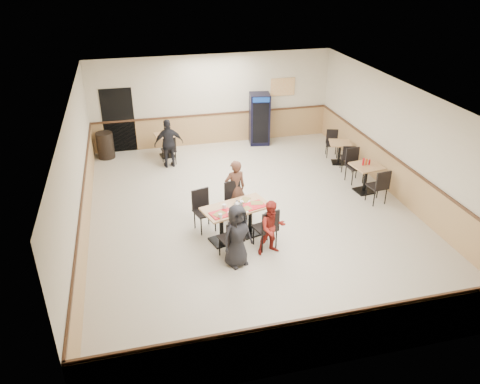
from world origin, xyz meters
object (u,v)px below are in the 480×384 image
object	(u,v)px
diner_woman_right	(272,228)
diner_man_opposite	(235,188)
main_table	(236,217)
side_table_near	(366,174)
side_table_far	(340,149)
trash_bin	(105,145)
pepsi_cooler	(259,119)
lone_diner	(169,144)
back_table	(167,142)
diner_woman_left	(237,236)

from	to	relation	value
diner_woman_right	diner_man_opposite	size ratio (longest dim) A/B	0.86
main_table	side_table_near	size ratio (longest dim) A/B	2.04
side_table_near	diner_woman_right	bearing A→B (deg)	-147.06
side_table_far	trash_bin	world-z (taller)	trash_bin
diner_woman_right	pepsi_cooler	xyz separation A→B (m)	(1.54, 6.35, 0.23)
diner_woman_right	pepsi_cooler	size ratio (longest dim) A/B	0.73
lone_diner	pepsi_cooler	distance (m)	3.41
trash_bin	main_table	bearing A→B (deg)	-62.01
side_table_far	back_table	world-z (taller)	back_table
side_table_far	pepsi_cooler	size ratio (longest dim) A/B	0.46
diner_woman_left	back_table	bearing A→B (deg)	76.02
side_table_far	pepsi_cooler	distance (m)	2.98
main_table	diner_woman_left	distance (m)	1.05
diner_woman_left	side_table_far	bearing A→B (deg)	23.87
diner_woman_left	side_table_far	xyz separation A→B (m)	(4.30, 4.36, -0.24)
side_table_near	trash_bin	size ratio (longest dim) A/B	0.97
side_table_near	pepsi_cooler	world-z (taller)	pepsi_cooler
side_table_far	diner_woman_right	bearing A→B (deg)	-130.10
diner_woman_left	diner_woman_right	bearing A→B (deg)	-5.84
lone_diner	side_table_far	world-z (taller)	lone_diner
diner_man_opposite	lone_diner	size ratio (longest dim) A/B	0.99
main_table	side_table_far	bearing A→B (deg)	23.69
diner_woman_right	side_table_far	xyz separation A→B (m)	(3.48, 4.13, -0.17)
back_table	diner_woman_left	bearing A→B (deg)	-82.47
diner_woman_right	lone_diner	distance (m)	5.39
back_table	trash_bin	world-z (taller)	trash_bin
side_table_far	trash_bin	size ratio (longest dim) A/B	0.96
main_table	diner_woman_right	distance (m)	0.99
diner_woman_right	side_table_near	world-z (taller)	diner_woman_right
diner_woman_right	trash_bin	size ratio (longest dim) A/B	1.51
main_table	lone_diner	world-z (taller)	lone_diner
main_table	lone_diner	distance (m)	4.48
diner_woman_left	back_table	size ratio (longest dim) A/B	1.82
diner_woman_left	pepsi_cooler	xyz separation A→B (m)	(2.36, 6.58, 0.16)
diner_man_opposite	side_table_far	xyz separation A→B (m)	(3.86, 2.34, -0.28)
main_table	side_table_near	bearing A→B (deg)	3.71
side_table_far	diner_woman_left	bearing A→B (deg)	-134.63
diner_man_opposite	trash_bin	xyz separation A→B (m)	(-3.16, 4.52, -0.32)
diner_man_opposite	back_table	bearing A→B (deg)	-80.90
trash_bin	pepsi_cooler	bearing A→B (deg)	0.48
lone_diner	pepsi_cooler	xyz separation A→B (m)	(3.18, 1.22, 0.11)
pepsi_cooler	diner_man_opposite	bearing A→B (deg)	-104.23
diner_man_opposite	trash_bin	size ratio (longest dim) A/B	1.77
lone_diner	trash_bin	bearing A→B (deg)	-35.45
back_table	diner_woman_right	bearing A→B (deg)	-74.57
diner_man_opposite	side_table_far	world-z (taller)	diner_man_opposite
diner_woman_right	side_table_far	distance (m)	5.40
diner_man_opposite	trash_bin	world-z (taller)	diner_man_opposite
main_table	lone_diner	bearing A→B (deg)	87.72
diner_woman_right	diner_man_opposite	bearing A→B (deg)	96.52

